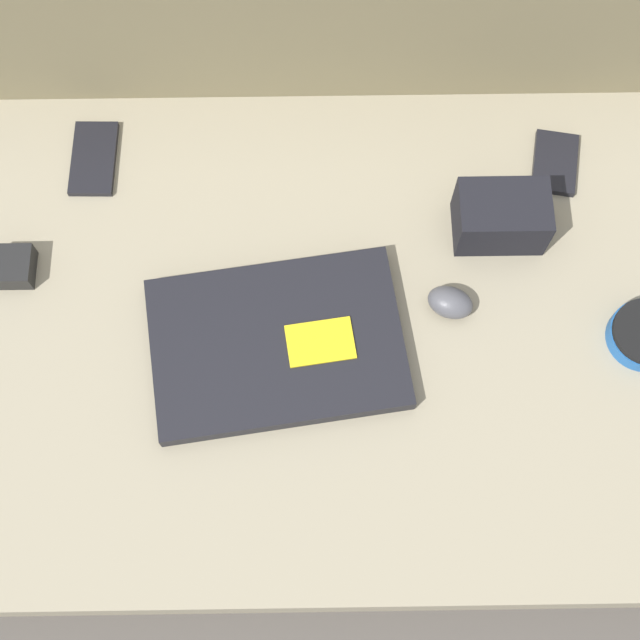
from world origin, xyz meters
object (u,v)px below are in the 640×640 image
at_px(phone_black, 94,158).
at_px(laptop, 277,344).
at_px(camera_pouch, 501,217).
at_px(charger_brick, 12,267).
at_px(computer_mouse, 450,302).
at_px(phone_silver, 555,163).

bearing_deg(phone_black, laptop, -46.19).
relative_size(camera_pouch, charger_brick, 2.18).
xyz_separation_m(phone_black, charger_brick, (-0.10, -0.18, 0.01)).
height_order(computer_mouse, charger_brick, computer_mouse).
xyz_separation_m(computer_mouse, charger_brick, (-0.61, 0.06, -0.00)).
height_order(computer_mouse, phone_black, computer_mouse).
distance_m(phone_silver, camera_pouch, 0.15).
bearing_deg(charger_brick, laptop, -17.65).
bearing_deg(camera_pouch, phone_silver, 47.81).
height_order(phone_black, charger_brick, charger_brick).
height_order(computer_mouse, phone_silver, computer_mouse).
distance_m(laptop, charger_brick, 0.39).
bearing_deg(phone_silver, computer_mouse, -117.10).
distance_m(computer_mouse, phone_black, 0.57).
bearing_deg(laptop, phone_silver, 26.37).
bearing_deg(camera_pouch, charger_brick, -175.30).
bearing_deg(charger_brick, camera_pouch, 4.70).
bearing_deg(phone_silver, phone_black, -171.19).
height_order(laptop, phone_black, laptop).
distance_m(laptop, camera_pouch, 0.36).
xyz_separation_m(camera_pouch, charger_brick, (-0.69, -0.06, -0.02)).
height_order(phone_silver, phone_black, phone_silver).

